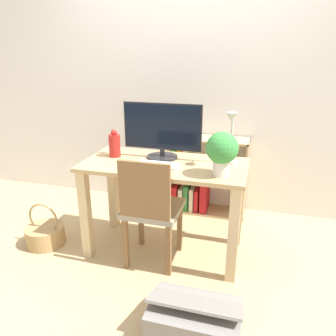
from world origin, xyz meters
The scene contains 12 objects.
ground_plane centered at (0.00, 0.00, 0.00)m, with size 10.00×10.00×0.00m, color tan.
wall_back centered at (0.00, 0.93, 1.30)m, with size 8.00×0.05×2.60m.
desk centered at (0.00, 0.00, 0.58)m, with size 1.21×0.60×0.74m.
monitor centered at (-0.05, 0.12, 0.96)m, with size 0.61×0.24×0.42m.
keyboard centered at (-0.04, -0.08, 0.75)m, with size 0.31×0.14×0.02m.
vase centered at (-0.42, 0.05, 0.83)m, with size 0.09×0.09×0.22m.
desk_lamp centered at (0.47, 0.07, 0.98)m, with size 0.10×0.19×0.39m.
potted_plant centered at (0.43, -0.15, 0.91)m, with size 0.21×0.21×0.30m.
chair centered at (-0.04, -0.21, 0.47)m, with size 0.40×0.40×0.85m.
bookshelf centered at (0.11, 0.76, 0.32)m, with size 0.73×0.28×0.76m.
basket centered at (-0.98, -0.20, 0.09)m, with size 0.31×0.31×0.37m.
storage_box centered at (0.40, -0.79, 0.10)m, with size 0.52×0.36×0.26m.
Camera 1 is at (0.65, -2.21, 1.52)m, focal length 35.00 mm.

